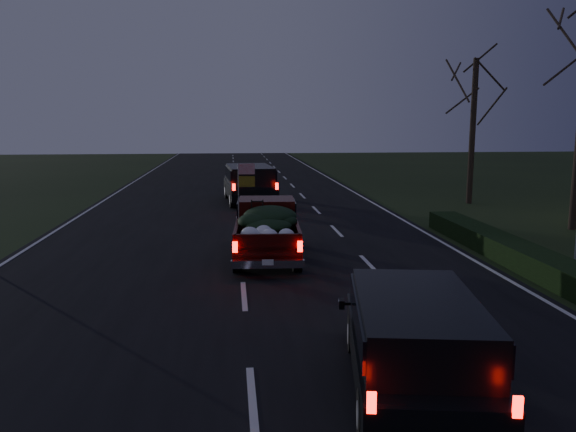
{
  "coord_description": "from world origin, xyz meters",
  "views": [
    {
      "loc": [
        -0.25,
        -12.56,
        4.0
      ],
      "look_at": [
        1.38,
        3.41,
        1.3
      ],
      "focal_mm": 35.0,
      "sensor_mm": 36.0,
      "label": 1
    }
  ],
  "objects": [
    {
      "name": "rear_suv",
      "position": [
        2.39,
        -4.98,
        0.93
      ],
      "size": [
        2.45,
        4.51,
        1.23
      ],
      "rotation": [
        0.0,
        0.0,
        -0.16
      ],
      "color": "black",
      "rests_on": "ground"
    },
    {
      "name": "ground",
      "position": [
        0.0,
        0.0,
        0.0
      ],
      "size": [
        120.0,
        120.0,
        0.0
      ],
      "primitive_type": "plane",
      "color": "black",
      "rests_on": "ground"
    },
    {
      "name": "road_asphalt",
      "position": [
        0.0,
        0.0,
        0.01
      ],
      "size": [
        14.0,
        120.0,
        0.02
      ],
      "primitive_type": "cube",
      "color": "black",
      "rests_on": "ground"
    },
    {
      "name": "pickup_truck",
      "position": [
        0.78,
        3.8,
        0.94
      ],
      "size": [
        2.08,
        4.86,
        2.5
      ],
      "rotation": [
        0.0,
        0.0,
        -0.06
      ],
      "color": "#380A07",
      "rests_on": "ground"
    },
    {
      "name": "bare_tree_far",
      "position": [
        11.5,
        14.0,
        5.23
      ],
      "size": [
        3.6,
        3.6,
        7.0
      ],
      "color": "black",
      "rests_on": "ground"
    },
    {
      "name": "hedge_row",
      "position": [
        7.8,
        3.0,
        0.3
      ],
      "size": [
        1.0,
        10.0,
        0.6
      ],
      "primitive_type": "cube",
      "color": "black",
      "rests_on": "ground"
    },
    {
      "name": "lead_suv",
      "position": [
        0.65,
        15.22,
        1.14
      ],
      "size": [
        2.58,
        5.4,
        1.51
      ],
      "rotation": [
        0.0,
        0.0,
        0.08
      ],
      "color": "black",
      "rests_on": "ground"
    }
  ]
}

